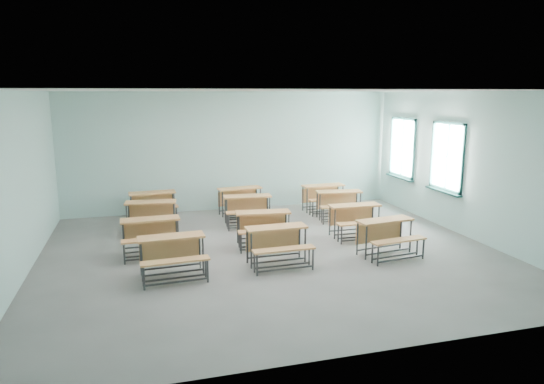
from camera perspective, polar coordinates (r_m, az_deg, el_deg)
The scene contains 13 objects.
room at distance 9.48m, azimuth 0.47°, elevation 2.11°, with size 9.04×8.04×3.24m.
desk_unit_r0c0 at distance 8.62m, azimuth -11.64°, elevation -6.76°, with size 1.18×0.83×0.72m.
desk_unit_r0c1 at distance 9.03m, azimuth 0.70°, elevation -5.67°, with size 1.16×0.80×0.72m.
desk_unit_r0c2 at distance 9.80m, azimuth 13.44°, elevation -4.60°, with size 1.24×0.91×0.72m.
desk_unit_r1c0 at distance 9.89m, azimuth -14.06°, elevation -4.49°, with size 1.16×0.79×0.72m.
desk_unit_r1c1 at distance 10.15m, azimuth -0.98°, elevation -3.72°, with size 1.22×0.89×0.72m.
desk_unit_r1c2 at distance 10.92m, azimuth 9.88°, elevation -2.78°, with size 1.16×0.79×0.72m.
desk_unit_r2c0 at distance 11.41m, azimuth -14.09°, elevation -2.34°, with size 1.23×0.90×0.72m.
desk_unit_r2c1 at distance 11.73m, azimuth -2.83°, elevation -1.63°, with size 1.20×0.85×0.72m.
desk_unit_r2c2 at distance 12.38m, azimuth 7.98°, elevation -1.03°, with size 1.24×0.92×0.72m.
desk_unit_r3c0 at distance 12.50m, azimuth -13.84°, elevation -1.13°, with size 1.18×0.82×0.72m.
desk_unit_r3c1 at distance 12.72m, azimuth -3.65°, elevation -0.60°, with size 1.23×0.91×0.72m.
desk_unit_r3c2 at distance 13.16m, azimuth 6.19°, elevation -0.23°, with size 1.18×0.82×0.72m.
Camera 1 is at (-2.50, -8.95, 3.16)m, focal length 32.00 mm.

